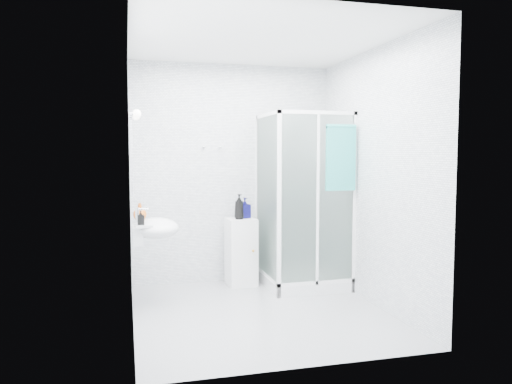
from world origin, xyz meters
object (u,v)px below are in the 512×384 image
object	(u,v)px
soap_dispenser_orange	(140,212)
shampoo_bottle_a	(239,207)
shower_enclosure	(299,249)
shampoo_bottle_b	(245,208)
hand_towel	(341,156)
wall_basin	(153,228)
storage_cabinet	(241,252)
soap_dispenser_black	(141,218)

from	to	relation	value
soap_dispenser_orange	shampoo_bottle_a	bearing A→B (deg)	19.03
shower_enclosure	shampoo_bottle_b	xyz separation A→B (m)	(-0.56, 0.33, 0.46)
shampoo_bottle_a	shampoo_bottle_b	bearing A→B (deg)	43.47
hand_towel	soap_dispenser_orange	size ratio (longest dim) A/B	4.07
shower_enclosure	wall_basin	bearing A→B (deg)	-169.19
storage_cabinet	shampoo_bottle_b	bearing A→B (deg)	34.54
hand_towel	soap_dispenser_orange	bearing A→B (deg)	173.09
shower_enclosure	shampoo_bottle_b	distance (m)	0.80
hand_towel	shampoo_bottle_b	bearing A→B (deg)	140.67
hand_towel	shampoo_bottle_a	size ratio (longest dim) A/B	2.44
shampoo_bottle_b	soap_dispenser_orange	bearing A→B (deg)	-158.80
hand_towel	shampoo_bottle_b	xyz separation A→B (m)	(-0.89, 0.73, -0.61)
wall_basin	shampoo_bottle_b	size ratio (longest dim) A/B	2.34
shampoo_bottle_a	soap_dispenser_black	distance (m)	1.34
shower_enclosure	wall_basin	xyz separation A→B (m)	(-1.66, -0.32, 0.35)
hand_towel	soap_dispenser_black	distance (m)	2.19
shampoo_bottle_b	shower_enclosure	bearing A→B (deg)	-30.07
shampoo_bottle_a	soap_dispenser_orange	size ratio (longest dim) A/B	1.67
wall_basin	soap_dispenser_black	size ratio (longest dim) A/B	4.08
shower_enclosure	hand_towel	bearing A→B (deg)	-51.03
soap_dispenser_orange	soap_dispenser_black	size ratio (longest dim) A/B	1.27
soap_dispenser_black	wall_basin	bearing A→B (deg)	53.57
shower_enclosure	soap_dispenser_orange	world-z (taller)	shower_enclosure
shampoo_bottle_a	hand_towel	bearing A→B (deg)	-33.50
shower_enclosure	shampoo_bottle_b	size ratio (longest dim) A/B	8.35
soap_dispenser_orange	shampoo_bottle_b	bearing A→B (deg)	21.20
wall_basin	soap_dispenser_orange	size ratio (longest dim) A/B	3.21
shampoo_bottle_a	shampoo_bottle_b	size ratio (longest dim) A/B	1.22
storage_cabinet	hand_towel	world-z (taller)	hand_towel
storage_cabinet	soap_dispenser_orange	size ratio (longest dim) A/B	4.51
shower_enclosure	shampoo_bottle_a	world-z (taller)	shower_enclosure
shower_enclosure	storage_cabinet	xyz separation A→B (m)	(-0.62, 0.28, -0.05)
wall_basin	shampoo_bottle_b	distance (m)	1.27
shampoo_bottle_b	wall_basin	bearing A→B (deg)	-149.56
wall_basin	storage_cabinet	xyz separation A→B (m)	(1.04, 0.60, -0.40)
wall_basin	soap_dispenser_orange	world-z (taller)	soap_dispenser_orange
storage_cabinet	hand_towel	bearing A→B (deg)	-39.74
shower_enclosure	soap_dispenser_black	world-z (taller)	shower_enclosure
shower_enclosure	wall_basin	size ratio (longest dim) A/B	3.57
wall_basin	hand_towel	xyz separation A→B (m)	(1.98, -0.09, 0.72)
hand_towel	shampoo_bottle_a	distance (m)	1.31
hand_towel	soap_dispenser_black	bearing A→B (deg)	-177.74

